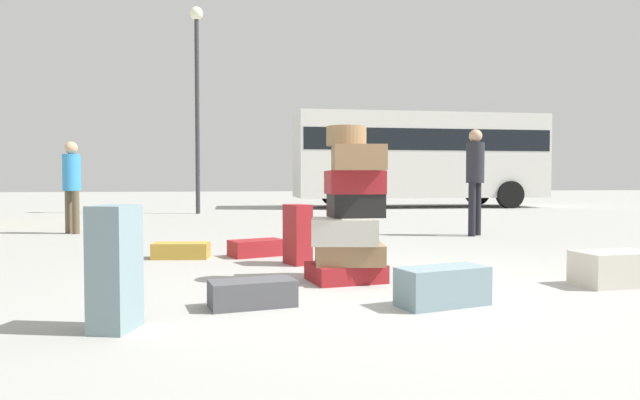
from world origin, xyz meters
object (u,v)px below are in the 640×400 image
(person_tourist_with_camera, at_px, (72,179))
(lamp_post, at_px, (197,78))
(suitcase_tan_upright_blue, at_px, (181,251))
(suitcase_slate_white_trunk, at_px, (115,268))
(suitcase_maroon_foreground_far, at_px, (298,234))
(parked_bus, at_px, (418,154))
(suitcase_tower, at_px, (350,217))
(suitcase_slate_right_side, at_px, (443,286))
(suitcase_charcoal_left_side, at_px, (252,293))
(suitcase_maroon_behind_tower, at_px, (257,248))
(suitcase_cream_foreground_near, at_px, (615,268))
(person_bearded_onlooker, at_px, (475,172))

(person_tourist_with_camera, distance_m, lamp_post, 6.39)
(suitcase_tan_upright_blue, bearing_deg, suitcase_slate_white_trunk, -85.16)
(person_tourist_with_camera, xyz_separation_m, lamp_post, (1.81, 5.45, 2.79))
(suitcase_maroon_foreground_far, height_order, parked_bus, parked_bus)
(suitcase_tower, distance_m, person_tourist_with_camera, 6.51)
(suitcase_slate_right_side, bearing_deg, suitcase_charcoal_left_side, 157.01)
(suitcase_maroon_foreground_far, height_order, suitcase_maroon_behind_tower, suitcase_maroon_foreground_far)
(suitcase_cream_foreground_near, distance_m, person_bearded_onlooker, 4.48)
(suitcase_tower, relative_size, person_tourist_with_camera, 0.89)
(suitcase_maroon_behind_tower, relative_size, parked_bus, 0.08)
(person_bearded_onlooker, xyz_separation_m, person_tourist_with_camera, (-6.82, 1.43, -0.12))
(suitcase_slate_white_trunk, height_order, parked_bus, parked_bus)
(suitcase_tower, bearing_deg, suitcase_maroon_foreground_far, 108.38)
(suitcase_cream_foreground_near, bearing_deg, suitcase_slate_white_trunk, -173.30)
(suitcase_slate_right_side, bearing_deg, suitcase_maroon_foreground_far, 95.86)
(suitcase_tower, xyz_separation_m, suitcase_slate_right_side, (0.48, -1.08, -0.46))
(suitcase_maroon_foreground_far, height_order, suitcase_slate_right_side, suitcase_maroon_foreground_far)
(suitcase_tan_upright_blue, distance_m, lamp_post, 9.61)
(suitcase_maroon_foreground_far, height_order, lamp_post, lamp_post)
(suitcase_maroon_behind_tower, distance_m, person_bearded_onlooker, 4.32)
(suitcase_slate_white_trunk, relative_size, lamp_post, 0.14)
(suitcase_cream_foreground_near, distance_m, lamp_post, 12.57)
(suitcase_cream_foreground_near, relative_size, suitcase_charcoal_left_side, 1.11)
(suitcase_tan_upright_blue, height_order, suitcase_maroon_foreground_far, suitcase_maroon_foreground_far)
(suitcase_tan_upright_blue, height_order, suitcase_maroon_behind_tower, suitcase_maroon_behind_tower)
(person_tourist_with_camera, bearing_deg, suitcase_maroon_foreground_far, -6.52)
(suitcase_cream_foreground_near, xyz_separation_m, person_bearded_onlooker, (0.64, 4.34, 0.92))
(suitcase_slate_white_trunk, distance_m, lamp_post, 12.54)
(parked_bus, bearing_deg, suitcase_cream_foreground_near, -101.68)
(lamp_post, bearing_deg, suitcase_maroon_foreground_far, -79.91)
(suitcase_slate_right_side, height_order, parked_bus, parked_bus)
(suitcase_maroon_behind_tower, xyz_separation_m, lamp_post, (-1.27, 8.81, 3.65))
(suitcase_tower, distance_m, suitcase_maroon_behind_tower, 2.08)
(suitcase_slate_white_trunk, bearing_deg, suitcase_maroon_foreground_far, 77.09)
(suitcase_tower, xyz_separation_m, parked_bus, (5.20, 13.32, 1.23))
(suitcase_tan_upright_blue, bearing_deg, suitcase_maroon_foreground_far, -20.16)
(suitcase_slate_right_side, relative_size, person_bearded_onlooker, 0.38)
(lamp_post, bearing_deg, person_tourist_with_camera, -108.38)
(suitcase_tower, distance_m, person_bearded_onlooker, 4.81)
(suitcase_maroon_foreground_far, xyz_separation_m, person_bearded_onlooker, (3.31, 2.68, 0.74))
(suitcase_slate_right_side, bearing_deg, suitcase_maroon_behind_tower, 98.13)
(suitcase_charcoal_left_side, relative_size, suitcase_maroon_foreground_far, 0.94)
(suitcase_tower, distance_m, suitcase_slate_white_trunk, 2.30)
(suitcase_charcoal_left_side, relative_size, person_tourist_with_camera, 0.39)
(suitcase_slate_white_trunk, xyz_separation_m, suitcase_maroon_behind_tower, (1.01, 3.27, -0.29))
(suitcase_maroon_foreground_far, bearing_deg, suitcase_tan_upright_blue, 129.29)
(suitcase_tan_upright_blue, relative_size, suitcase_charcoal_left_side, 1.04)
(suitcase_charcoal_left_side, distance_m, person_tourist_with_camera, 6.83)
(suitcase_cream_foreground_near, xyz_separation_m, parked_bus, (2.89, 13.88, 1.68))
(parked_bus, height_order, lamp_post, lamp_post)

